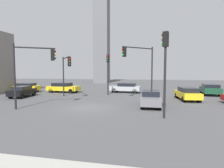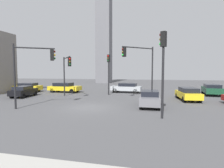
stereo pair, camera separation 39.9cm
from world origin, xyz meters
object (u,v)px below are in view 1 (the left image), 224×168
(traffic_light_1, at_px, (34,63))
(car_0, at_px, (151,98))
(traffic_light_3, at_px, (165,59))
(car_1, at_px, (25,87))
(traffic_light_2, at_px, (66,68))
(car_2, at_px, (210,89))
(traffic_light_4, at_px, (140,61))
(car_6, at_px, (22,91))
(traffic_light_0, at_px, (108,67))
(car_4, at_px, (63,87))
(car_3, at_px, (126,87))
(car_7, at_px, (187,93))

(traffic_light_1, distance_m, car_0, 10.67)
(traffic_light_3, bearing_deg, car_0, -49.32)
(car_1, bearing_deg, traffic_light_2, 148.08)
(car_0, distance_m, car_2, 12.60)
(traffic_light_4, height_order, car_2, traffic_light_4)
(traffic_light_3, relative_size, car_6, 1.41)
(traffic_light_4, distance_m, car_0, 5.25)
(traffic_light_3, bearing_deg, traffic_light_2, -5.67)
(traffic_light_0, relative_size, car_4, 1.12)
(car_0, bearing_deg, traffic_light_4, -162.10)
(car_0, xyz_separation_m, car_2, (8.01, 9.73, 0.04))
(traffic_light_0, bearing_deg, traffic_light_2, -39.93)
(car_2, height_order, car_4, car_2)
(traffic_light_2, distance_m, car_4, 6.70)
(car_2, height_order, car_3, car_2)
(traffic_light_2, xyz_separation_m, car_0, (9.72, -3.28, -2.87))
(car_1, height_order, car_4, car_4)
(car_4, relative_size, car_6, 1.17)
(car_4, bearing_deg, car_0, -31.50)
(traffic_light_2, height_order, traffic_light_4, traffic_light_4)
(traffic_light_3, relative_size, car_7, 1.32)
(traffic_light_1, distance_m, car_7, 15.91)
(traffic_light_3, xyz_separation_m, car_0, (-0.83, 4.01, -3.25))
(traffic_light_2, relative_size, car_6, 1.21)
(traffic_light_1, relative_size, car_1, 1.24)
(traffic_light_0, distance_m, car_0, 9.48)
(traffic_light_4, bearing_deg, car_6, -37.23)
(car_6, relative_size, car_7, 0.93)
(car_1, relative_size, car_7, 1.00)
(traffic_light_4, bearing_deg, car_1, -53.49)
(car_3, height_order, car_4, car_4)
(traffic_light_1, relative_size, car_7, 1.24)
(car_3, xyz_separation_m, car_6, (-11.91, -7.11, -0.05))
(traffic_light_2, height_order, traffic_light_3, traffic_light_3)
(car_0, xyz_separation_m, car_7, (4.04, 4.41, -0.00))
(traffic_light_3, bearing_deg, car_6, 5.81)
(car_6, bearing_deg, traffic_light_3, -119.42)
(traffic_light_1, bearing_deg, car_3, 33.30)
(traffic_light_3, distance_m, car_6, 17.94)
(traffic_light_2, relative_size, traffic_light_4, 0.83)
(traffic_light_1, distance_m, car_4, 12.03)
(car_4, bearing_deg, car_6, -112.88)
(traffic_light_1, bearing_deg, traffic_light_3, -37.06)
(car_3, bearing_deg, car_0, 114.32)
(car_6, bearing_deg, car_2, -80.06)
(car_4, bearing_deg, traffic_light_4, -20.42)
(car_0, bearing_deg, car_7, 137.69)
(car_2, distance_m, car_3, 11.49)
(traffic_light_4, height_order, car_1, traffic_light_4)
(traffic_light_2, distance_m, car_3, 9.63)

